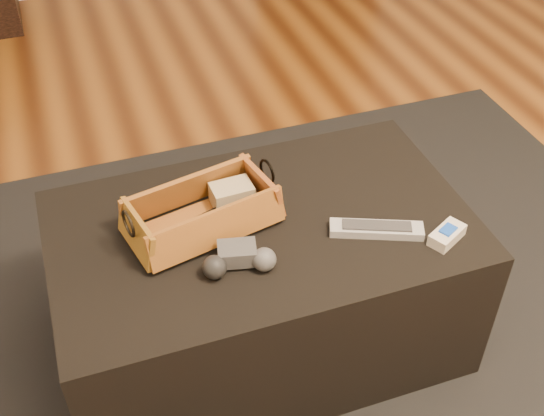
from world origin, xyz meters
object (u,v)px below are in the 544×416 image
object	(u,v)px
wicker_basket	(202,213)
cream_gadget	(447,235)
ottoman	(262,284)
game_controller	(239,259)
tv_remote	(199,226)
silver_remote	(376,229)

from	to	relation	value
wicker_basket	cream_gadget	size ratio (longest dim) A/B	3.69
ottoman	game_controller	size ratio (longest dim) A/B	5.92
tv_remote	cream_gadget	xyz separation A→B (m)	(0.53, -0.21, -0.01)
wicker_basket	cream_gadget	bearing A→B (deg)	-23.80
cream_gadget	wicker_basket	bearing A→B (deg)	156.20
cream_gadget	silver_remote	bearing A→B (deg)	152.18
silver_remote	cream_gadget	xyz separation A→B (m)	(0.14, -0.08, 0.00)
ottoman	silver_remote	xyz separation A→B (m)	(0.24, -0.12, 0.22)
cream_gadget	game_controller	bearing A→B (deg)	171.58
ottoman	game_controller	world-z (taller)	game_controller
game_controller	wicker_basket	bearing A→B (deg)	103.96
wicker_basket	game_controller	bearing A→B (deg)	-76.04
ottoman	cream_gadget	distance (m)	0.49
ottoman	wicker_basket	distance (m)	0.29
ottoman	cream_gadget	bearing A→B (deg)	-26.58
tv_remote	game_controller	bearing A→B (deg)	-87.68
ottoman	cream_gadget	xyz separation A→B (m)	(0.39, -0.19, 0.23)
tv_remote	game_controller	world-z (taller)	game_controller
game_controller	silver_remote	distance (m)	0.34
ottoman	silver_remote	distance (m)	0.35
ottoman	game_controller	xyz separation A→B (m)	(-0.09, -0.12, 0.24)
ottoman	tv_remote	distance (m)	0.28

